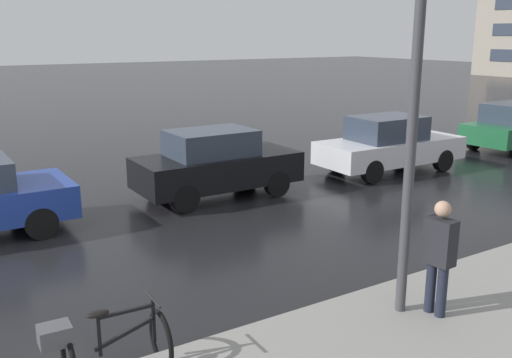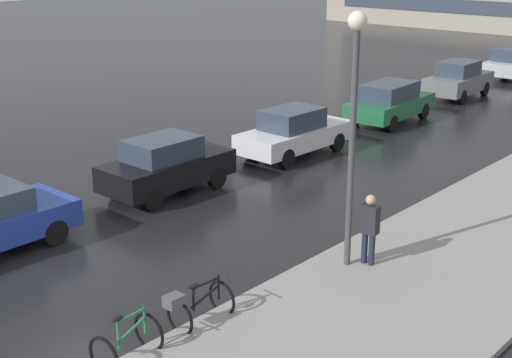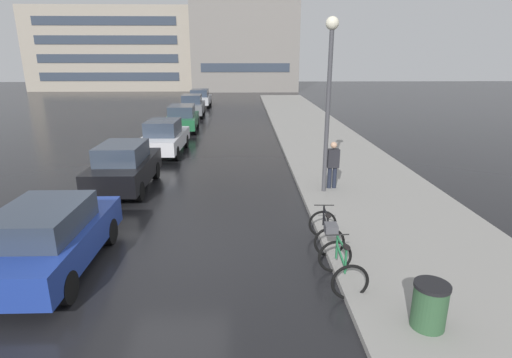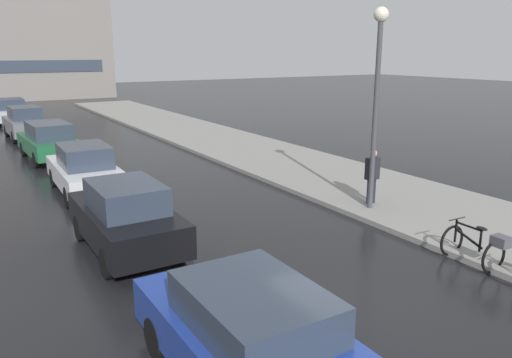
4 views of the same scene
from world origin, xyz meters
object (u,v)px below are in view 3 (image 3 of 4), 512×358
Objects in this scene: car_blue at (48,238)px; streetlamp at (329,82)px; bicycle_second at (327,231)px; car_grey at (192,106)px; car_green at (182,118)px; bicycle_nearest at (342,267)px; trash_bin at (429,309)px; pedestrian at (333,164)px; car_silver at (200,98)px; car_white at (164,137)px; car_black at (124,167)px.

car_blue is 8.92m from streetlamp.
car_grey is at bearing 104.85° from bicycle_second.
car_green is at bearing -88.66° from car_grey.
bicycle_second is (0.01, 1.62, 0.07)m from bicycle_nearest.
bicycle_nearest is 1.88m from trash_bin.
car_grey is at bearing 105.36° from trash_bin.
pedestrian is 7.46m from trash_bin.
car_grey is 1.12× the size of car_silver.
trash_bin is at bearing -70.47° from car_green.
car_blue is 2.33× the size of pedestrian.
car_green is 14.02m from pedestrian.
pedestrian is at bearing -40.93° from car_white.
streetlamp is (0.70, 3.98, 3.25)m from bicycle_second.
car_green is 0.79× the size of streetlamp.
bicycle_second is 4.45m from pedestrian.
streetlamp is at bearing 82.78° from bicycle_nearest.
car_silver is 26.19m from streetlamp.
pedestrian is at bearing 43.77° from streetlamp.
car_black is 2.26× the size of pedestrian.
trash_bin is at bearing -54.47° from bicycle_nearest.
car_black is at bearing 173.48° from streetlamp.
car_grey reaches higher than car_silver.
car_white reaches higher than bicycle_second.
car_silver reaches higher than car_green.
car_grey is at bearing 89.57° from car_black.
car_silver is (-0.27, 18.86, 0.03)m from car_white.
streetlamp reaches higher than trash_bin.
car_grey reaches higher than trash_bin.
streetlamp is (6.80, -25.13, 2.90)m from car_silver.
streetlamp reaches higher than car_green.
car_silver is at bearing 90.59° from car_grey.
streetlamp is (-0.33, -0.32, 2.74)m from pedestrian.
bicycle_nearest is 0.27× the size of car_grey.
trash_bin is at bearing -47.51° from car_black.
car_silver is at bearing 101.21° from bicycle_nearest.
car_blue is at bearing -91.03° from car_green.
pedestrian is (7.23, 5.16, 0.21)m from car_blue.
car_silver reaches higher than bicycle_second.
car_black reaches higher than bicycle_nearest.
car_black is at bearing 89.70° from car_blue.
bicycle_second is 0.25× the size of streetlamp.
car_white is at bearing 117.29° from trash_bin.
car_black is 17.99m from car_grey.
car_white is (-5.83, 10.25, 0.32)m from bicycle_second.
bicycle_nearest is 0.20× the size of streetlamp.
trash_bin is (7.18, -32.25, -0.35)m from car_silver.
bicycle_second is at bearing -70.36° from car_green.
car_black is 0.89× the size of car_green.
car_grey is (-0.15, 6.26, 0.03)m from car_green.
trash_bin is (7.25, -7.91, -0.36)m from car_black.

